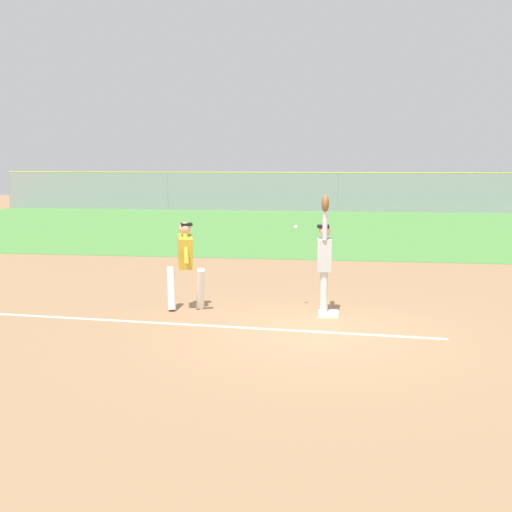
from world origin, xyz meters
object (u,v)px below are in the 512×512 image
(runner, at_px, (185,260))
(parked_car_red, at_px, (399,196))
(fielder, at_px, (324,256))
(first_base, at_px, (328,314))
(baseball, at_px, (296,227))
(parked_car_silver, at_px, (220,195))
(parked_car_white, at_px, (492,197))
(parked_car_blue, at_px, (308,196))

(runner, height_order, parked_car_red, runner)
(fielder, xyz_separation_m, runner, (-2.67, 0.01, -0.12))
(first_base, bearing_deg, baseball, 151.89)
(parked_car_silver, xyz_separation_m, parked_car_white, (17.18, -0.71, 0.00))
(fielder, relative_size, parked_car_silver, 0.52)
(runner, height_order, parked_car_blue, runner)
(fielder, bearing_deg, runner, -2.55)
(parked_car_blue, height_order, parked_car_white, same)
(fielder, height_order, parked_car_red, fielder)
(runner, bearing_deg, fielder, -17.89)
(fielder, distance_m, parked_car_white, 30.56)
(baseball, bearing_deg, parked_car_red, 81.58)
(parked_car_silver, bearing_deg, parked_car_red, -2.91)
(runner, relative_size, parked_car_white, 0.38)
(fielder, bearing_deg, first_base, 140.09)
(first_base, height_order, runner, runner)
(first_base, xyz_separation_m, runner, (-2.76, 0.08, 0.96))
(parked_car_silver, xyz_separation_m, parked_car_red, (11.62, -0.55, 0.00))
(parked_car_silver, relative_size, parked_car_white, 0.98)
(parked_car_red, bearing_deg, parked_car_silver, 173.27)
(parked_car_white, bearing_deg, parked_car_red, -178.83)
(first_base, distance_m, parked_car_red, 29.58)
(runner, distance_m, parked_car_red, 29.95)
(fielder, distance_m, parked_car_red, 29.51)
(fielder, distance_m, parked_car_blue, 29.26)
(fielder, height_order, parked_car_silver, fielder)
(fielder, relative_size, baseball, 30.81)
(baseball, distance_m, parked_car_blue, 28.96)
(parked_car_red, height_order, parked_car_white, same)
(runner, distance_m, parked_car_silver, 30.27)
(fielder, xyz_separation_m, baseball, (-0.56, 0.28, 0.51))
(first_base, xyz_separation_m, parked_car_white, (9.20, 29.18, 0.63))
(parked_car_silver, bearing_deg, fielder, -75.36)
(parked_car_silver, height_order, parked_car_white, same)
(fielder, bearing_deg, parked_car_silver, -77.46)
(baseball, distance_m, parked_car_white, 30.49)
(parked_car_white, bearing_deg, parked_car_blue, -177.55)
(runner, bearing_deg, baseball, -10.47)
(parked_car_white, bearing_deg, parked_car_silver, -179.57)
(parked_car_silver, height_order, parked_car_red, same)
(parked_car_blue, bearing_deg, parked_car_silver, 168.19)
(runner, relative_size, parked_car_blue, 0.38)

